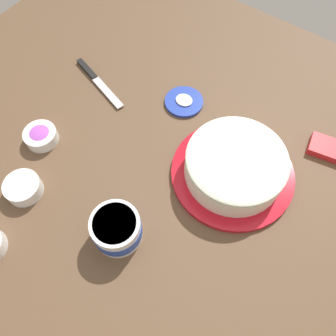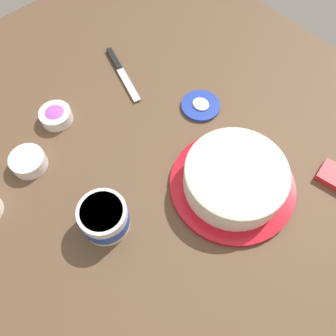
{
  "view_description": "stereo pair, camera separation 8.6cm",
  "coord_description": "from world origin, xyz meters",
  "px_view_note": "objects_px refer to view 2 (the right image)",
  "views": [
    {
      "loc": [
        -0.31,
        0.28,
        0.79
      ],
      "look_at": [
        -0.07,
        -0.05,
        0.04
      ],
      "focal_mm": 36.73,
      "sensor_mm": 36.0,
      "label": 1
    },
    {
      "loc": [
        -0.38,
        0.23,
        0.79
      ],
      "look_at": [
        -0.07,
        -0.05,
        0.04
      ],
      "focal_mm": 36.73,
      "sensor_mm": 36.0,
      "label": 2
    }
  ],
  "objects_px": {
    "frosting_tub_lid": "(201,106)",
    "sprinkle_bowl_pink": "(28,161)",
    "sprinkle_bowl_rainbow": "(56,115)",
    "frosting_tub": "(104,217)",
    "spreading_knife": "(120,69)",
    "frosted_cake": "(235,178)"
  },
  "relations": [
    {
      "from": "frosting_tub_lid",
      "to": "sprinkle_bowl_pink",
      "type": "height_order",
      "value": "sprinkle_bowl_pink"
    },
    {
      "from": "sprinkle_bowl_rainbow",
      "to": "frosting_tub",
      "type": "bearing_deg",
      "value": 165.85
    },
    {
      "from": "spreading_knife",
      "to": "sprinkle_bowl_pink",
      "type": "bearing_deg",
      "value": 105.39
    },
    {
      "from": "frosted_cake",
      "to": "sprinkle_bowl_pink",
      "type": "distance_m",
      "value": 0.53
    },
    {
      "from": "frosting_tub",
      "to": "spreading_knife",
      "type": "xyz_separation_m",
      "value": [
        0.37,
        -0.34,
        -0.04
      ]
    },
    {
      "from": "frosting_tub_lid",
      "to": "spreading_knife",
      "type": "bearing_deg",
      "value": 17.18
    },
    {
      "from": "frosted_cake",
      "to": "frosting_tub_lid",
      "type": "distance_m",
      "value": 0.27
    },
    {
      "from": "sprinkle_bowl_rainbow",
      "to": "frosted_cake",
      "type": "bearing_deg",
      "value": -156.28
    },
    {
      "from": "frosting_tub_lid",
      "to": "sprinkle_bowl_pink",
      "type": "bearing_deg",
      "value": 70.69
    },
    {
      "from": "frosting_tub_lid",
      "to": "sprinkle_bowl_pink",
      "type": "relative_size",
      "value": 1.24
    },
    {
      "from": "frosted_cake",
      "to": "frosting_tub_lid",
      "type": "relative_size",
      "value": 2.82
    },
    {
      "from": "frosting_tub",
      "to": "sprinkle_bowl_pink",
      "type": "relative_size",
      "value": 1.26
    },
    {
      "from": "sprinkle_bowl_rainbow",
      "to": "spreading_knife",
      "type": "bearing_deg",
      "value": -83.59
    },
    {
      "from": "sprinkle_bowl_rainbow",
      "to": "sprinkle_bowl_pink",
      "type": "distance_m",
      "value": 0.16
    },
    {
      "from": "spreading_knife",
      "to": "sprinkle_bowl_pink",
      "type": "distance_m",
      "value": 0.4
    },
    {
      "from": "frosted_cake",
      "to": "sprinkle_bowl_rainbow",
      "type": "height_order",
      "value": "frosted_cake"
    },
    {
      "from": "frosting_tub",
      "to": "spreading_knife",
      "type": "height_order",
      "value": "frosting_tub"
    },
    {
      "from": "frosting_tub",
      "to": "spreading_knife",
      "type": "relative_size",
      "value": 0.5
    },
    {
      "from": "frosting_tub_lid",
      "to": "sprinkle_bowl_rainbow",
      "type": "xyz_separation_m",
      "value": [
        0.24,
        0.33,
        0.01
      ]
    },
    {
      "from": "frosting_tub",
      "to": "frosting_tub_lid",
      "type": "bearing_deg",
      "value": -76.57
    },
    {
      "from": "frosting_tub",
      "to": "frosting_tub_lid",
      "type": "xyz_separation_m",
      "value": [
        0.1,
        -0.42,
        -0.04
      ]
    },
    {
      "from": "sprinkle_bowl_rainbow",
      "to": "sprinkle_bowl_pink",
      "type": "height_order",
      "value": "same"
    }
  ]
}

